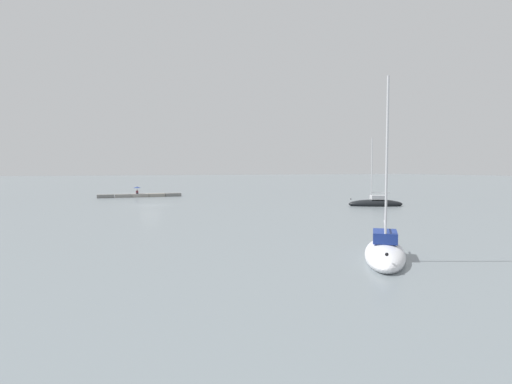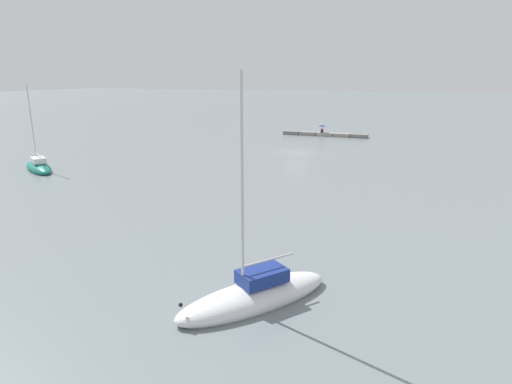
{
  "view_description": "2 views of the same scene",
  "coord_description": "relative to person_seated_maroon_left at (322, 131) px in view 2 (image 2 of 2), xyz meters",
  "views": [
    {
      "loc": [
        5.2,
        55.17,
        4.89
      ],
      "look_at": [
        -3.97,
        30.12,
        3.35
      ],
      "focal_mm": 28.47,
      "sensor_mm": 36.0,
      "label": 1
    },
    {
      "loc": [
        -14.8,
        52.6,
        9.4
      ],
      "look_at": [
        -6.67,
        31.55,
        3.32
      ],
      "focal_mm": 30.05,
      "sensor_mm": 36.0,
      "label": 2
    }
  ],
  "objects": [
    {
      "name": "seawall_pier",
      "position": [
        -0.49,
        0.02,
        -0.53
      ],
      "size": [
        13.88,
        1.62,
        0.56
      ],
      "color": "slate",
      "rests_on": "ground_plane"
    },
    {
      "name": "ground_plane",
      "position": [
        -0.49,
        17.09,
        -0.82
      ],
      "size": [
        500.0,
        500.0,
        0.0
      ],
      "primitive_type": "plane",
      "color": "slate"
    },
    {
      "name": "umbrella_open_navy",
      "position": [
        -0.0,
        0.1,
        0.86
      ],
      "size": [
        1.3,
        1.3,
        1.28
      ],
      "color": "black",
      "rests_on": "seawall_pier"
    },
    {
      "name": "sailboat_teal_far",
      "position": [
        21.53,
        37.14,
        -0.48
      ],
      "size": [
        6.92,
        5.31,
        8.93
      ],
      "rotation": [
        0.0,
        0.0,
        4.16
      ],
      "color": "#197266",
      "rests_on": "ground_plane"
    },
    {
      "name": "sailboat_white_near",
      "position": [
        -9.3,
        54.28,
        -0.45
      ],
      "size": [
        6.04,
        7.14,
        10.02
      ],
      "rotation": [
        0.0,
        0.0,
        5.65
      ],
      "color": "silver",
      "rests_on": "ground_plane"
    },
    {
      "name": "person_seated_maroon_left",
      "position": [
        0.0,
        0.0,
        0.0
      ],
      "size": [
        0.41,
        0.62,
        0.73
      ],
      "rotation": [
        0.0,
        0.0,
        -0.05
      ],
      "color": "#1E2333",
      "rests_on": "seawall_pier"
    }
  ]
}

